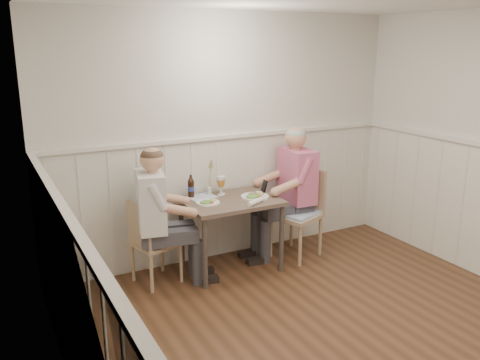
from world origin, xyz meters
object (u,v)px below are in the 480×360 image
Objects in this scene: diner_cream at (156,228)px; beer_bottle at (191,187)px; man_in_pink at (293,201)px; dining_table at (231,209)px; chair_right at (299,209)px; chair_left at (151,240)px; grass_vase at (209,178)px.

beer_bottle is at bearing 29.34° from diner_cream.
diner_cream is (-1.58, -0.06, -0.03)m from man_in_pink.
chair_right reaches higher than dining_table.
dining_table is 0.80m from diner_cream.
chair_left is (-0.83, 0.05, -0.20)m from dining_table.
chair_right is 1.07m from grass_vase.
dining_table is at bearing -63.08° from grass_vase.
chair_right is 0.12m from man_in_pink.
chair_right is 4.05× the size of beer_bottle.
man_in_pink is (1.62, 0.00, 0.16)m from chair_left.
man_in_pink is at bearing 3.64° from dining_table.
chair_left is 0.60× the size of diner_cream.
man_in_pink is 1.58m from diner_cream.
beer_bottle reaches higher than chair_right.
grass_vase reaches higher than chair_right.
beer_bottle is 0.21m from grass_vase.
dining_table is 0.46m from beer_bottle.
man_in_pink is at bearing -10.46° from beer_bottle.
chair_left is 3.52× the size of beer_bottle.
dining_table is 0.66× the size of man_in_pink.
beer_bottle is (-0.33, 0.25, 0.20)m from dining_table.
beer_bottle is (-1.11, 0.20, 0.25)m from man_in_pink.
man_in_pink is 1.16m from beer_bottle.
chair_left is at bearing -164.18° from grass_vase.
chair_right is at bearing -57.35° from man_in_pink.
chair_left is 0.68m from beer_bottle.
dining_table is 0.84m from chair_right.
dining_table is 1.14× the size of chair_left.
man_in_pink is (0.79, 0.05, -0.04)m from dining_table.
chair_left is at bearing -157.76° from beer_bottle.
diner_cream is at bearing -177.89° from man_in_pink.
beer_bottle reaches higher than dining_table.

